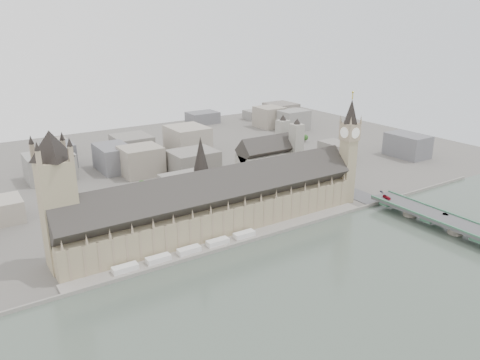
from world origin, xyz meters
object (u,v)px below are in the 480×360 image
victoria_tower (57,194)px  westminster_abbey (270,160)px  elizabeth_tower (349,144)px  red_bus_north (387,197)px  car_approach (382,192)px  car_silver (446,214)px  westminster_bridge (448,225)px  palace_of_westminster (216,205)px

victoria_tower → westminster_abbey: size_ratio=1.47×
elizabeth_tower → red_bus_north: size_ratio=11.25×
red_bus_north → car_approach: size_ratio=1.96×
car_silver → westminster_bridge: bearing=-151.2°
car_approach → palace_of_westminster: bearing=-171.2°
westminster_abbey → red_bus_north: (45.95, -121.54, -13.50)m
victoria_tower → car_silver: victoria_tower is taller
palace_of_westminster → red_bus_north: size_ratio=27.74×
elizabeth_tower → victoria_tower: elizabeth_tower is taller
elizabeth_tower → westminster_abbey: size_ratio=1.58×
elizabeth_tower → westminster_abbey: elizabeth_tower is taller
red_bus_north → car_silver: size_ratio=2.02×
westminster_abbey → car_silver: westminster_abbey is taller
palace_of_westminster → elizabeth_tower: elizabeth_tower is taller
victoria_tower → westminster_abbey: victoria_tower is taller
westminster_abbey → car_approach: size_ratio=13.97×
red_bus_north → elizabeth_tower: bearing=133.5°
westminster_bridge → car_approach: bearing=86.9°
westminster_bridge → palace_of_westminster: bearing=146.5°
victoria_tower → car_approach: 293.97m
palace_of_westminster → westminster_bridge: palace_of_westminster is taller
westminster_abbey → car_silver: size_ratio=14.41×
elizabeth_tower → westminster_bridge: 111.81m
westminster_abbey → car_silver: bearing=-71.8°
elizabeth_tower → red_bus_north: (18.87, -34.54, -46.51)m
westminster_abbey → car_approach: bearing=-62.9°
red_bus_north → car_silver: 54.84m
westminster_abbey → westminster_bridge: bearing=-74.4°
victoria_tower → westminster_abbey: 244.79m
palace_of_westminster → westminster_abbey: bearing=34.2°
red_bus_north → westminster_abbey: bearing=125.5°
palace_of_westminster → westminster_bridge: 195.05m
westminster_bridge → car_approach: (4.03, 74.77, 5.83)m
red_bus_north → car_approach: (9.15, 13.81, -0.62)m
car_approach → victoria_tower: bearing=-167.8°
palace_of_westminster → westminster_bridge: bearing=-33.5°
victoria_tower → car_approach: size_ratio=20.55×
palace_of_westminster → victoria_tower: (-122.00, 6.30, 32.50)m
palace_of_westminster → elizabeth_tower: 142.94m
westminster_bridge → car_silver: car_silver is taller
westminster_bridge → red_bus_north: size_ratio=34.03×
elizabeth_tower → victoria_tower: size_ratio=1.07×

